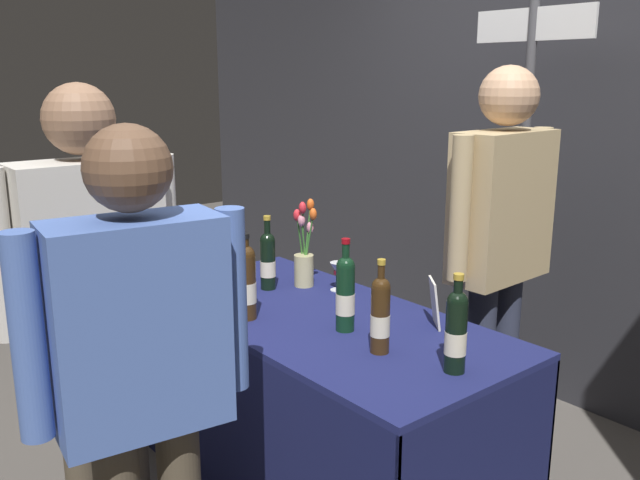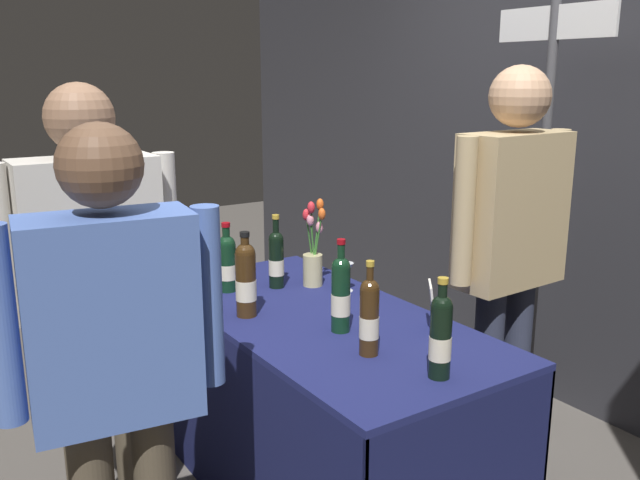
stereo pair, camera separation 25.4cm
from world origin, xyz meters
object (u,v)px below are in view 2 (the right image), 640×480
display_bottle_0 (369,316)px  flower_vase (313,256)px  vendor_presenter (510,238)px  featured_wine_bottle (227,262)px  taster_foreground_right (115,361)px  wine_glass_near_vendor (345,271)px  tasting_table (320,373)px  booth_signpost (543,179)px

display_bottle_0 → flower_vase: 0.78m
flower_vase → vendor_presenter: vendor_presenter is taller
featured_wine_bottle → display_bottle_0: bearing=5.9°
taster_foreground_right → display_bottle_0: bearing=4.4°
display_bottle_0 → flower_vase: bearing=160.6°
wine_glass_near_vendor → taster_foreground_right: size_ratio=0.08×
wine_glass_near_vendor → taster_foreground_right: taster_foreground_right is taller
tasting_table → vendor_presenter: (0.28, 0.73, 0.51)m
flower_vase → booth_signpost: bearing=65.4°
display_bottle_0 → booth_signpost: 1.29m
featured_wine_bottle → wine_glass_near_vendor: (0.28, 0.42, -0.04)m
taster_foreground_right → booth_signpost: 2.07m
tasting_table → display_bottle_0: bearing=-10.4°
featured_wine_bottle → tasting_table: bearing=19.2°
taster_foreground_right → flower_vase: bearing=40.3°
flower_vase → vendor_presenter: 0.84m
featured_wine_bottle → flower_vase: size_ratio=0.78×
wine_glass_near_vendor → flower_vase: 0.17m
tasting_table → featured_wine_bottle: size_ratio=5.32×
tasting_table → flower_vase: flower_vase is taller
taster_foreground_right → vendor_presenter: bearing=10.3°
tasting_table → featured_wine_bottle: featured_wine_bottle is taller
display_bottle_0 → vendor_presenter: vendor_presenter is taller
display_bottle_0 → tasting_table: bearing=169.6°
tasting_table → wine_glass_near_vendor: 0.46m
tasting_table → wine_glass_near_vendor: (-0.19, 0.26, 0.33)m
vendor_presenter → taster_foreground_right: size_ratio=1.09×
vendor_presenter → tasting_table: bearing=-23.2°
tasting_table → taster_foreground_right: taster_foreground_right is taller
featured_wine_bottle → flower_vase: (0.14, 0.35, 0.00)m
featured_wine_bottle → wine_glass_near_vendor: bearing=56.0°
featured_wine_bottle → wine_glass_near_vendor: featured_wine_bottle is taller
flower_vase → display_bottle_0: bearing=-19.4°
display_bottle_0 → booth_signpost: booth_signpost is taller
tasting_table → booth_signpost: (0.10, 1.14, 0.70)m
featured_wine_bottle → flower_vase: bearing=68.2°
wine_glass_near_vendor → vendor_presenter: vendor_presenter is taller
flower_vase → tasting_table: bearing=-29.1°
booth_signpost → featured_wine_bottle: bearing=-113.8°
display_bottle_0 → wine_glass_near_vendor: (-0.59, 0.33, -0.05)m
display_bottle_0 → wine_glass_near_vendor: bearing=150.9°
display_bottle_0 → vendor_presenter: size_ratio=0.19×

